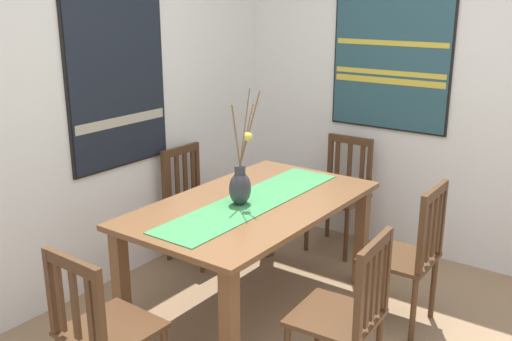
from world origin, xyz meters
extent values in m
cube|color=silver|center=(0.00, 1.86, 1.35)|extent=(6.40, 0.12, 2.70)
cube|color=silver|center=(1.86, 0.00, 1.35)|extent=(0.12, 6.40, 2.70)
cube|color=brown|center=(0.27, 0.70, 0.75)|extent=(1.69, 0.98, 0.03)
cube|color=brown|center=(-0.50, 0.29, 0.37)|extent=(0.08, 0.08, 0.74)
cube|color=brown|center=(1.03, 0.29, 0.37)|extent=(0.08, 0.08, 0.74)
cube|color=brown|center=(-0.50, 1.11, 0.37)|extent=(0.08, 0.08, 0.74)
cube|color=brown|center=(1.03, 1.11, 0.37)|extent=(0.08, 0.08, 0.74)
cube|color=#388447|center=(0.27, 0.70, 0.77)|extent=(1.55, 0.36, 0.01)
ellipsoid|color=#333338|center=(0.18, 0.73, 0.88)|extent=(0.15, 0.13, 0.21)
cylinder|color=#333338|center=(0.18, 0.73, 1.00)|extent=(0.07, 0.07, 0.05)
cylinder|color=brown|center=(0.18, 0.69, 1.27)|extent=(0.01, 0.08, 0.48)
cylinder|color=brown|center=(0.25, 0.73, 1.21)|extent=(0.15, 0.01, 0.36)
cylinder|color=brown|center=(0.16, 0.74, 1.22)|extent=(0.04, 0.04, 0.38)
cylinder|color=brown|center=(0.21, 0.68, 1.26)|extent=(0.08, 0.11, 0.46)
sphere|color=#E5CC4C|center=(0.20, 0.69, 1.21)|extent=(0.06, 0.06, 0.06)
cube|color=#4C301C|center=(0.69, -0.13, 0.45)|extent=(0.43, 0.43, 0.03)
cylinder|color=#4C301C|center=(0.51, 0.05, 0.22)|extent=(0.04, 0.04, 0.44)
cylinder|color=#4C301C|center=(0.87, 0.05, 0.22)|extent=(0.04, 0.04, 0.44)
cylinder|color=#4C301C|center=(0.52, -0.31, 0.22)|extent=(0.04, 0.04, 0.44)
cylinder|color=#4C301C|center=(0.88, -0.31, 0.22)|extent=(0.04, 0.04, 0.44)
cube|color=#4C301C|center=(0.52, -0.32, 0.71)|extent=(0.04, 0.04, 0.49)
cube|color=#4C301C|center=(0.88, -0.32, 0.71)|extent=(0.04, 0.04, 0.49)
cube|color=#4C301C|center=(0.70, -0.32, 0.92)|extent=(0.38, 0.04, 0.06)
cube|color=#4C301C|center=(0.56, -0.32, 0.69)|extent=(0.04, 0.02, 0.40)
cube|color=#4C301C|center=(0.65, -0.32, 0.69)|extent=(0.04, 0.02, 0.40)
cube|color=#4C301C|center=(0.74, -0.32, 0.69)|extent=(0.04, 0.02, 0.40)
cube|color=#4C301C|center=(0.83, -0.32, 0.69)|extent=(0.04, 0.02, 0.40)
cube|color=#4C301C|center=(1.48, 0.72, 0.45)|extent=(0.42, 0.42, 0.03)
cylinder|color=#4C301C|center=(1.30, 0.54, 0.22)|extent=(0.04, 0.04, 0.44)
cylinder|color=#4C301C|center=(1.30, 0.90, 0.22)|extent=(0.04, 0.04, 0.44)
cylinder|color=#4C301C|center=(1.66, 0.55, 0.22)|extent=(0.04, 0.04, 0.44)
cylinder|color=#4C301C|center=(1.66, 0.91, 0.22)|extent=(0.04, 0.04, 0.44)
cube|color=#4C301C|center=(1.67, 0.55, 0.69)|extent=(0.04, 0.04, 0.46)
cube|color=#4C301C|center=(1.67, 0.91, 0.69)|extent=(0.04, 0.04, 0.46)
cube|color=#4C301C|center=(1.67, 0.73, 0.90)|extent=(0.04, 0.38, 0.06)
cube|color=#4C301C|center=(1.67, 0.61, 0.68)|extent=(0.02, 0.04, 0.37)
cube|color=#4C301C|center=(1.67, 0.73, 0.68)|extent=(0.02, 0.04, 0.37)
cube|color=#4C301C|center=(1.67, 0.84, 0.68)|extent=(0.02, 0.04, 0.37)
cube|color=#4C301C|center=(0.67, 1.51, 0.45)|extent=(0.43, 0.43, 0.03)
cylinder|color=#4C301C|center=(0.85, 1.33, 0.22)|extent=(0.04, 0.04, 0.44)
cylinder|color=#4C301C|center=(0.49, 1.34, 0.22)|extent=(0.04, 0.04, 0.44)
cylinder|color=#4C301C|center=(0.86, 1.69, 0.22)|extent=(0.04, 0.04, 0.44)
cylinder|color=#4C301C|center=(0.50, 1.70, 0.22)|extent=(0.04, 0.04, 0.44)
cube|color=#4C301C|center=(0.86, 1.70, 0.68)|extent=(0.04, 0.04, 0.44)
cube|color=#4C301C|center=(0.50, 1.71, 0.68)|extent=(0.04, 0.04, 0.44)
cube|color=#4C301C|center=(0.68, 1.70, 0.87)|extent=(0.38, 0.04, 0.06)
cube|color=#4C301C|center=(0.81, 1.70, 0.66)|extent=(0.04, 0.02, 0.35)
cube|color=#4C301C|center=(0.72, 1.70, 0.66)|extent=(0.04, 0.02, 0.35)
cube|color=#4C301C|center=(0.63, 1.70, 0.66)|extent=(0.04, 0.02, 0.35)
cube|color=#4C301C|center=(0.54, 1.71, 0.66)|extent=(0.04, 0.02, 0.35)
cube|color=#4C301C|center=(-0.92, 0.70, 0.45)|extent=(0.43, 0.43, 0.03)
cylinder|color=#4C301C|center=(-0.73, 0.88, 0.22)|extent=(0.04, 0.04, 0.44)
cube|color=#4C301C|center=(-1.10, 0.88, 0.68)|extent=(0.04, 0.04, 0.45)
cube|color=#4C301C|center=(-1.11, 0.52, 0.68)|extent=(0.04, 0.04, 0.45)
cube|color=#4C301C|center=(-1.11, 0.70, 0.88)|extent=(0.04, 0.38, 0.06)
cube|color=#4C301C|center=(-1.11, 0.82, 0.67)|extent=(0.02, 0.04, 0.36)
cube|color=#4C301C|center=(-1.11, 0.70, 0.67)|extent=(0.02, 0.04, 0.36)
cube|color=#4C301C|center=(-1.11, 0.59, 0.67)|extent=(0.02, 0.04, 0.36)
cube|color=#4C301C|center=(-0.17, -0.15, 0.45)|extent=(0.45, 0.45, 0.03)
cylinder|color=#4C301C|center=(0.00, 0.05, 0.22)|extent=(0.04, 0.04, 0.44)
cube|color=#4C301C|center=(-0.33, -0.35, 0.69)|extent=(0.04, 0.04, 0.46)
cube|color=#4C301C|center=(0.03, -0.32, 0.69)|extent=(0.04, 0.04, 0.46)
cube|color=#4C301C|center=(-0.15, -0.34, 0.89)|extent=(0.38, 0.06, 0.06)
cube|color=#4C301C|center=(-0.31, -0.35, 0.68)|extent=(0.04, 0.02, 0.37)
cube|color=#4C301C|center=(-0.23, -0.34, 0.68)|extent=(0.04, 0.02, 0.37)
cube|color=#4C301C|center=(-0.15, -0.34, 0.68)|extent=(0.04, 0.02, 0.37)
cube|color=#4C301C|center=(-0.08, -0.33, 0.68)|extent=(0.04, 0.02, 0.37)
cube|color=#4C301C|center=(0.00, -0.33, 0.68)|extent=(0.04, 0.02, 0.37)
cube|color=black|center=(0.17, 1.80, 1.46)|extent=(0.87, 0.04, 1.22)
cube|color=black|center=(0.17, 1.78, 1.46)|extent=(0.84, 0.01, 1.19)
cube|color=#B2A893|center=(0.17, 1.77, 1.18)|extent=(0.81, 0.00, 0.07)
cube|color=black|center=(1.80, 0.48, 1.58)|extent=(0.04, 0.98, 1.17)
cube|color=#284C56|center=(1.78, 0.48, 1.58)|extent=(0.01, 0.95, 1.14)
cube|color=gold|center=(1.77, 0.48, 1.68)|extent=(0.00, 0.92, 0.04)
cube|color=gold|center=(1.77, 0.48, 1.45)|extent=(0.00, 0.92, 0.04)
cube|color=gold|center=(1.77, 0.48, 1.39)|extent=(0.00, 0.92, 0.05)
camera|label=1|loc=(-2.54, -1.36, 2.03)|focal=40.72mm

